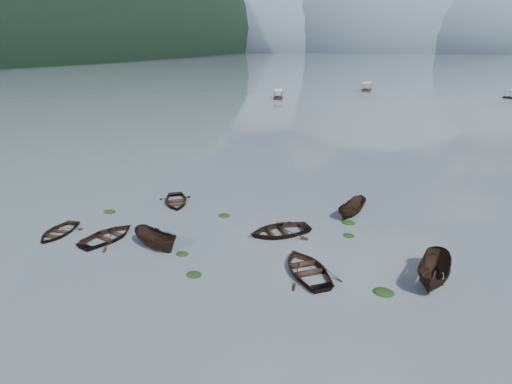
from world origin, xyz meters
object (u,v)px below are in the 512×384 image
(rowboat_0, at_px, (58,234))
(pontoon_centre, at_px, (366,91))
(rowboat_3, at_px, (307,273))
(pontoon_left, at_px, (278,98))

(rowboat_0, distance_m, pontoon_centre, 114.27)
(rowboat_3, height_order, pontoon_left, pontoon_left)
(rowboat_0, bearing_deg, pontoon_centre, 77.10)
(pontoon_left, distance_m, pontoon_centre, 35.15)
(rowboat_3, relative_size, pontoon_centre, 0.78)
(rowboat_3, bearing_deg, rowboat_0, -34.17)
(pontoon_left, xyz_separation_m, pontoon_centre, (20.39, 28.64, 0.00))
(rowboat_0, height_order, pontoon_left, pontoon_left)
(rowboat_0, xyz_separation_m, rowboat_3, (19.60, 1.38, 0.00))
(rowboat_0, bearing_deg, pontoon_left, 88.87)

